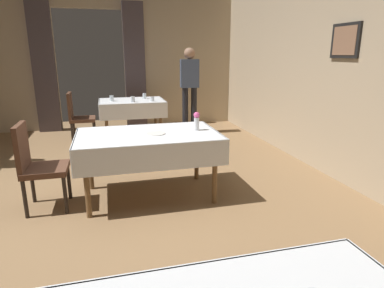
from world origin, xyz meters
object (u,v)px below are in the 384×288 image
at_px(glass_far_d, 152,99).
at_px(glass_far_a, 133,99).
at_px(person_diner_standing_aside, 190,84).
at_px(chair_mid_left, 36,163).
at_px(flower_vase_mid, 197,120).
at_px(glass_far_c, 112,98).
at_px(plate_mid_b, 156,133).
at_px(chair_far_left, 78,115).
at_px(dining_table_mid, 148,141).
at_px(dining_table_far, 132,106).
at_px(glass_far_b, 144,96).

bearing_deg(glass_far_d, glass_far_a, -174.93).
bearing_deg(person_diner_standing_aside, chair_mid_left, -128.92).
bearing_deg(flower_vase_mid, glass_far_c, 108.24).
distance_m(glass_far_d, person_diner_standing_aside, 0.92).
bearing_deg(flower_vase_mid, plate_mid_b, -172.58).
bearing_deg(person_diner_standing_aside, chair_far_left, -175.22).
relative_size(dining_table_mid, glass_far_a, 15.10).
height_order(plate_mid_b, glass_far_c, glass_far_c).
xyz_separation_m(dining_table_far, plate_mid_b, (0.04, -2.83, 0.11)).
relative_size(plate_mid_b, glass_far_c, 2.00).
xyz_separation_m(chair_far_left, glass_far_b, (1.26, 0.20, 0.29)).
bearing_deg(dining_table_mid, chair_mid_left, -177.84).
bearing_deg(glass_far_b, person_diner_standing_aside, -1.38).
height_order(dining_table_mid, dining_table_far, same).
relative_size(dining_table_far, glass_far_a, 11.74).
bearing_deg(glass_far_b, glass_far_a, -121.73).
bearing_deg(glass_far_d, person_diner_standing_aside, 24.42).
bearing_deg(flower_vase_mid, glass_far_d, 93.76).
bearing_deg(glass_far_a, chair_mid_left, -115.39).
distance_m(chair_mid_left, chair_far_left, 2.77).
xyz_separation_m(dining_table_mid, flower_vase_mid, (0.56, 0.00, 0.20)).
bearing_deg(person_diner_standing_aside, dining_table_far, -173.79).
relative_size(plate_mid_b, glass_far_b, 2.00).
distance_m(flower_vase_mid, glass_far_a, 2.55).
height_order(glass_far_d, person_diner_standing_aside, person_diner_standing_aside).
bearing_deg(flower_vase_mid, chair_far_left, 119.27).
relative_size(flower_vase_mid, glass_far_a, 2.06).
height_order(dining_table_mid, chair_mid_left, chair_mid_left).
distance_m(plate_mid_b, glass_far_a, 2.56).
distance_m(glass_far_b, glass_far_c, 0.66).
xyz_separation_m(chair_far_left, glass_far_a, (1.00, -0.22, 0.29)).
height_order(dining_table_mid, chair_far_left, chair_far_left).
relative_size(glass_far_a, glass_far_d, 1.25).
distance_m(flower_vase_mid, glass_far_b, 2.93).
bearing_deg(glass_far_b, plate_mid_b, -94.20).
xyz_separation_m(glass_far_b, person_diner_standing_aside, (0.91, -0.02, 0.22)).
distance_m(dining_table_mid, glass_far_c, 2.75).
bearing_deg(plate_mid_b, chair_far_left, 110.47).
bearing_deg(chair_mid_left, chair_far_left, 85.60).
height_order(dining_table_mid, flower_vase_mid, flower_vase_mid).
height_order(chair_mid_left, chair_far_left, same).
distance_m(plate_mid_b, glass_far_b, 2.99).
relative_size(flower_vase_mid, person_diner_standing_aside, 0.12).
xyz_separation_m(glass_far_c, person_diner_standing_aside, (1.54, 0.17, 0.22)).
height_order(dining_table_far, flower_vase_mid, flower_vase_mid).
xyz_separation_m(dining_table_far, chair_mid_left, (-1.21, -2.82, -0.13)).
height_order(dining_table_far, chair_mid_left, chair_mid_left).
distance_m(dining_table_mid, chair_far_left, 2.89).
xyz_separation_m(dining_table_mid, person_diner_standing_aside, (1.21, 2.90, 0.36)).
height_order(dining_table_mid, glass_far_d, glass_far_d).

